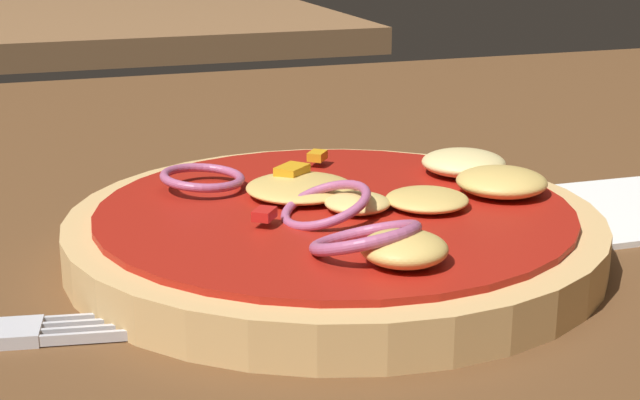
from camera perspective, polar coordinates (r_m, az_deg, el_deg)
dining_table at (r=0.46m, az=-1.14°, el=-4.49°), size 1.34×0.97×0.03m
pizza at (r=0.43m, az=1.16°, el=-1.68°), size 0.24×0.24×0.04m
background_table at (r=1.45m, az=-14.67°, el=9.80°), size 0.77×0.56×0.03m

